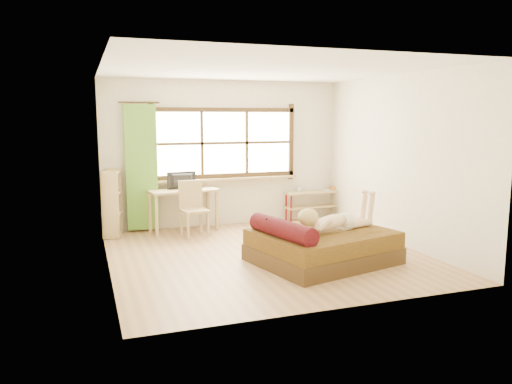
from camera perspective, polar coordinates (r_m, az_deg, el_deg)
name	(u,v)px	position (r m, az deg, el deg)	size (l,w,h in m)	color
floor	(266,254)	(7.50, 1.16, -7.15)	(4.50, 4.50, 0.00)	#9E754C
ceiling	(267,69)	(7.25, 1.22, 13.86)	(4.50, 4.50, 0.00)	white
wall_back	(224,154)	(9.38, -3.63, 4.39)	(4.50, 4.50, 0.00)	silver
wall_front	(343,184)	(5.22, 9.86, 0.93)	(4.50, 4.50, 0.00)	silver
wall_left	(105,170)	(6.80, -16.88, 2.45)	(4.50, 4.50, 0.00)	silver
wall_right	(398,160)	(8.31, 15.92, 3.54)	(4.50, 4.50, 0.00)	silver
window	(225,145)	(9.34, -3.59, 5.36)	(2.80, 0.16, 1.46)	#FFEDBF
curtain	(141,168)	(8.99, -12.97, 2.73)	(0.55, 0.10, 2.20)	#468123
bed	(320,245)	(7.10, 7.34, -6.07)	(2.10, 1.83, 0.69)	#32220F
woman	(335,212)	(7.05, 8.97, -2.23)	(1.27, 0.36, 0.54)	beige
kitten	(273,225)	(6.86, 1.91, -3.82)	(0.27, 0.11, 0.22)	black
desk	(183,195)	(8.98, -8.31, -0.33)	(1.27, 0.71, 0.76)	tan
monitor	(182,180)	(8.99, -8.41, 1.31)	(0.53, 0.07, 0.30)	black
chair	(193,205)	(8.66, -7.26, -1.49)	(0.48, 0.48, 0.95)	tan
pipe_shelf	(313,199)	(9.95, 6.58, -0.78)	(1.16, 0.33, 0.65)	tan
cup	(299,190)	(9.79, 4.96, 0.27)	(0.12, 0.12, 0.09)	gray
book	(322,190)	(10.01, 7.57, 0.20)	(0.16, 0.22, 0.02)	gray
bookshelf	(112,203)	(8.85, -16.13, -1.21)	(0.37, 0.54, 1.14)	tan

